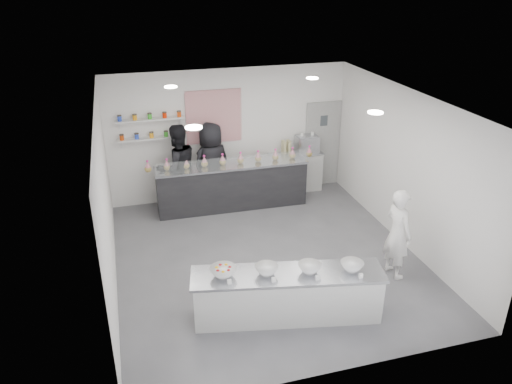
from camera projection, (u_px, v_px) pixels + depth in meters
floor at (267, 258)px, 9.39m from camera, size 6.00×6.00×0.00m
ceiling at (269, 102)px, 8.14m from camera, size 6.00×6.00×0.00m
back_wall at (229, 134)px, 11.38m from camera, size 5.50×0.00×5.50m
left_wall at (106, 204)px, 8.08m from camera, size 0.00×6.00×6.00m
right_wall at (406, 169)px, 9.44m from camera, size 0.00×6.00×6.00m
back_door at (322, 144)px, 12.12m from camera, size 0.88×0.04×2.10m
pattern_panel at (214, 117)px, 11.09m from camera, size 1.25×0.03×1.20m
jar_shelf_lower at (152, 138)px, 10.82m from camera, size 1.45×0.22×0.04m
jar_shelf_upper at (150, 119)px, 10.65m from camera, size 1.45×0.22×0.04m
preserve_jars at (151, 126)px, 10.69m from camera, size 1.45×0.10×0.56m
downlight_0 at (194, 127)px, 6.92m from camera, size 0.24×0.24×0.02m
downlight_1 at (375, 112)px, 7.62m from camera, size 0.24×0.24×0.02m
downlight_2 at (171, 87)px, 9.20m from camera, size 0.24×0.24×0.02m
downlight_3 at (312, 78)px, 9.89m from camera, size 0.24×0.24×0.02m
prep_counter at (287, 295)px, 7.69m from camera, size 3.01×1.23×0.80m
back_bar at (232, 186)px, 11.15m from camera, size 3.38×0.68×1.04m
sneeze_guard at (234, 163)px, 10.61m from camera, size 3.32×0.07×0.28m
espresso_ledge at (295, 172)px, 12.00m from camera, size 1.29×0.41×0.96m
espresso_machine at (307, 144)px, 11.79m from camera, size 0.53×0.36×0.40m
cup_stacks at (286, 148)px, 11.67m from camera, size 0.24×0.24×0.34m
prep_bowls at (288, 269)px, 7.49m from camera, size 2.35×0.90×0.14m
label_cards at (306, 289)px, 7.10m from camera, size 2.01×0.04×0.07m
cookie_bags at (232, 159)px, 10.88m from camera, size 3.75×0.21×0.27m
woman_prep at (398, 233)px, 8.58m from camera, size 0.48×0.65×1.64m
staff_left at (178, 168)px, 10.89m from camera, size 1.13×0.99×1.97m
staff_right at (212, 165)px, 11.13m from camera, size 1.10×0.91×1.92m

